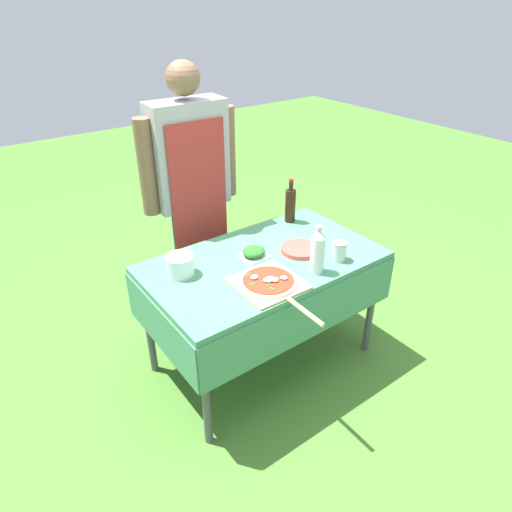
# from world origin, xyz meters

# --- Properties ---
(ground_plane) EXTENTS (12.00, 12.00, 0.00)m
(ground_plane) POSITION_xyz_m (0.00, 0.00, 0.00)
(ground_plane) COLOR #477A2D
(prep_table) EXTENTS (1.34, 0.79, 0.75)m
(prep_table) POSITION_xyz_m (0.00, 0.00, 0.66)
(prep_table) COLOR #478960
(prep_table) RESTS_ON ground
(person_cook) EXTENTS (0.65, 0.23, 1.73)m
(person_cook) POSITION_xyz_m (-0.07, 0.67, 1.02)
(person_cook) COLOR #333D56
(person_cook) RESTS_ON ground
(pizza_on_peel) EXTENTS (0.33, 0.59, 0.05)m
(pizza_on_peel) POSITION_xyz_m (-0.13, -0.23, 0.76)
(pizza_on_peel) COLOR #D1B27F
(pizza_on_peel) RESTS_ON prep_table
(oil_bottle) EXTENTS (0.07, 0.07, 0.29)m
(oil_bottle) POSITION_xyz_m (0.44, 0.29, 0.86)
(oil_bottle) COLOR black
(oil_bottle) RESTS_ON prep_table
(water_bottle) EXTENTS (0.08, 0.08, 0.27)m
(water_bottle) POSITION_xyz_m (0.15, -0.27, 0.88)
(water_bottle) COLOR silver
(water_bottle) RESTS_ON prep_table
(herb_container) EXTENTS (0.16, 0.15, 0.06)m
(herb_container) POSITION_xyz_m (-0.03, 0.06, 0.77)
(herb_container) COLOR silver
(herb_container) RESTS_ON prep_table
(mixing_tub) EXTENTS (0.15, 0.15, 0.11)m
(mixing_tub) POSITION_xyz_m (-0.45, 0.14, 0.80)
(mixing_tub) COLOR silver
(mixing_tub) RESTS_ON prep_table
(plate_stack) EXTENTS (0.23, 0.23, 0.02)m
(plate_stack) POSITION_xyz_m (0.23, -0.05, 0.76)
(plate_stack) COLOR #DB4C42
(plate_stack) RESTS_ON prep_table
(sauce_jar) EXTENTS (0.08, 0.08, 0.11)m
(sauce_jar) POSITION_xyz_m (0.34, -0.25, 0.80)
(sauce_jar) COLOR silver
(sauce_jar) RESTS_ON prep_table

